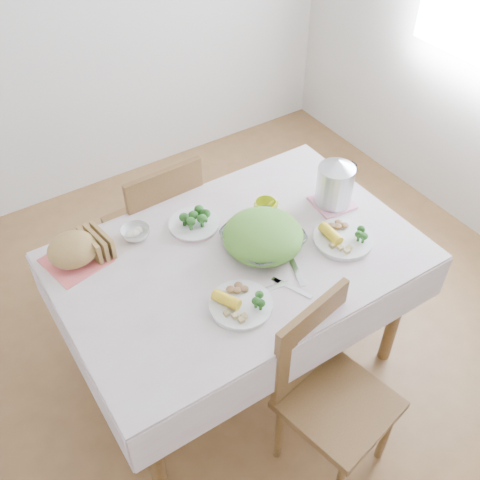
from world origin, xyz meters
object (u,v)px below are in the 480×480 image
dining_table (239,313)px  chair_far (153,224)px  electric_kettle (335,183)px  salad_bowl (263,240)px  yellow_mug (265,209)px  dinner_plate_right (343,239)px  dinner_plate_left (241,305)px  chair_near (340,400)px

dining_table → chair_far: chair_far is taller
dining_table → electric_kettle: (0.55, 0.04, 0.51)m
salad_bowl → yellow_mug: 0.21m
dinner_plate_right → salad_bowl: bearing=152.9°
salad_bowl → electric_kettle: size_ratio=1.38×
dinner_plate_left → yellow_mug: yellow_mug is taller
chair_near → yellow_mug: bearing=65.7°
dining_table → dinner_plate_left: size_ratio=5.63×
chair_far → salad_bowl: size_ratio=2.85×
chair_near → chair_far: 1.34m
electric_kettle → chair_near: bearing=-104.4°
dinner_plate_left → electric_kettle: bearing=22.4°
dining_table → dinner_plate_left: 0.49m
chair_near → salad_bowl: (0.06, 0.63, 0.34)m
dining_table → dinner_plate_right: (0.42, -0.18, 0.40)m
dinner_plate_left → dinner_plate_right: (0.57, 0.07, 0.00)m
dining_table → chair_near: (0.06, -0.64, 0.09)m
dinner_plate_right → electric_kettle: bearing=60.6°
dining_table → chair_near: bearing=-85.1°
dining_table → electric_kettle: bearing=4.4°
chair_near → yellow_mug: 0.88m
yellow_mug → dining_table: bearing=-148.8°
yellow_mug → electric_kettle: 0.33m
chair_far → dinner_plate_left: size_ratio=3.70×
salad_bowl → dining_table: bearing=170.8°
chair_far → dinner_plate_right: 1.05m
salad_bowl → electric_kettle: bearing=7.9°
dinner_plate_right → yellow_mug: bearing=119.9°
chair_far → electric_kettle: electric_kettle is taller
chair_near → yellow_mug: (0.18, 0.79, 0.34)m
chair_near → electric_kettle: electric_kettle is taller
chair_far → electric_kettle: bearing=132.3°
dinner_plate_right → electric_kettle: 0.27m
salad_bowl → dinner_plate_right: salad_bowl is taller
dining_table → dinner_plate_left: dinner_plate_left is taller
electric_kettle → salad_bowl: bearing=-151.0°
chair_far → dinner_plate_right: (0.51, -0.87, 0.31)m
dining_table → dinner_plate_left: (-0.15, -0.24, 0.40)m
dinner_plate_right → yellow_mug: size_ratio=2.46×
salad_bowl → electric_kettle: (0.43, 0.06, 0.08)m
salad_bowl → dinner_plate_right: bearing=-27.1°
chair_near → dinner_plate_left: bearing=105.6°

